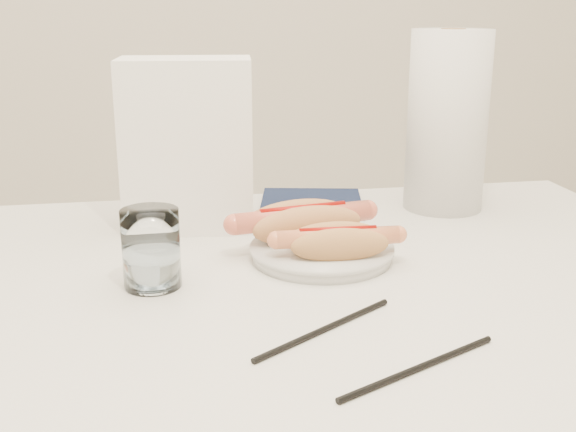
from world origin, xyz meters
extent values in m
cube|color=white|center=(0.00, 0.00, 0.73)|extent=(1.20, 0.80, 0.04)
cylinder|color=silver|center=(0.54, 0.34, 0.35)|extent=(0.04, 0.04, 0.71)
cylinder|color=silver|center=(0.07, 0.05, 0.76)|extent=(0.21, 0.21, 0.02)
ellipsoid|color=tan|center=(0.05, 0.07, 0.79)|extent=(0.16, 0.07, 0.05)
ellipsoid|color=tan|center=(0.04, 0.10, 0.79)|extent=(0.16, 0.07, 0.05)
ellipsoid|color=tan|center=(0.05, 0.09, 0.78)|extent=(0.15, 0.08, 0.03)
cylinder|color=#DF674E|center=(0.05, 0.09, 0.80)|extent=(0.20, 0.06, 0.03)
cylinder|color=#990A05|center=(0.05, 0.09, 0.81)|extent=(0.12, 0.03, 0.01)
ellipsoid|color=tan|center=(0.08, 0.00, 0.79)|extent=(0.13, 0.04, 0.04)
ellipsoid|color=tan|center=(0.08, 0.03, 0.79)|extent=(0.13, 0.04, 0.04)
ellipsoid|color=tan|center=(0.08, 0.01, 0.78)|extent=(0.12, 0.05, 0.02)
cylinder|color=#EA8152|center=(0.08, 0.01, 0.79)|extent=(0.16, 0.03, 0.02)
cylinder|color=#990A05|center=(0.08, 0.01, 0.80)|extent=(0.10, 0.01, 0.01)
cylinder|color=silver|center=(-0.16, -0.01, 0.80)|extent=(0.07, 0.07, 0.10)
cylinder|color=black|center=(0.02, -0.17, 0.75)|extent=(0.17, 0.12, 0.01)
cylinder|color=black|center=(0.09, -0.26, 0.75)|extent=(0.19, 0.09, 0.01)
cube|color=white|center=(-0.10, 0.23, 0.88)|extent=(0.20, 0.13, 0.26)
cube|color=#111B37|center=(0.11, 0.31, 0.75)|extent=(0.20, 0.20, 0.01)
cylinder|color=silver|center=(0.32, 0.26, 0.90)|extent=(0.17, 0.17, 0.29)
camera|label=1|loc=(-0.14, -0.84, 1.09)|focal=44.27mm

